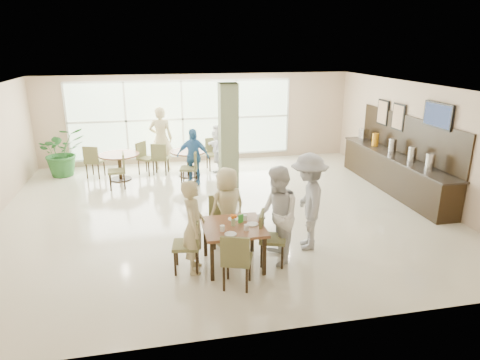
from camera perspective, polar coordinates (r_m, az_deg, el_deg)
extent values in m
plane|color=beige|center=(10.03, -2.52, -3.99)|extent=(10.00, 10.00, 0.00)
plane|color=white|center=(9.36, -2.75, 12.13)|extent=(10.00, 10.00, 0.00)
plane|color=#C4A98D|center=(13.97, -5.62, 8.18)|extent=(10.00, 0.00, 10.00)
plane|color=#C4A98D|center=(5.44, 5.05, -7.60)|extent=(10.00, 0.00, 10.00)
plane|color=#C4A98D|center=(11.48, 22.93, 4.73)|extent=(0.00, 9.00, 9.00)
plane|color=silver|center=(13.90, -7.67, 8.06)|extent=(7.00, 0.00, 7.00)
cube|color=#79815A|center=(10.81, -1.55, 5.41)|extent=(0.45, 0.45, 2.80)
cube|color=brown|center=(7.35, -0.89, -6.28)|extent=(1.04, 1.04, 0.05)
cube|color=black|center=(7.07, -3.74, -10.76)|extent=(0.06, 0.06, 0.70)
cube|color=black|center=(7.22, 3.25, -10.09)|extent=(0.06, 0.06, 0.70)
cube|color=black|center=(7.84, -4.65, -7.74)|extent=(0.06, 0.06, 0.70)
cube|color=black|center=(7.98, 1.63, -7.21)|extent=(0.06, 0.06, 0.70)
cylinder|color=brown|center=(12.49, -15.85, 3.27)|extent=(1.12, 1.12, 0.04)
cylinder|color=black|center=(12.58, -15.70, 1.62)|extent=(0.10, 0.10, 0.71)
cylinder|color=black|center=(12.68, -15.57, 0.15)|extent=(0.60, 0.60, 0.03)
cylinder|color=brown|center=(12.46, -6.90, 3.80)|extent=(1.05, 1.05, 0.04)
cylinder|color=black|center=(12.56, -6.84, 2.14)|extent=(0.10, 0.10, 0.71)
cylinder|color=black|center=(12.65, -6.78, 0.66)|extent=(0.60, 0.60, 0.03)
cylinder|color=white|center=(7.54, 0.66, -5.02)|extent=(0.08, 0.08, 0.10)
cylinder|color=white|center=(7.15, 0.86, -6.34)|extent=(0.08, 0.08, 0.10)
cylinder|color=white|center=(7.13, -2.38, -6.45)|extent=(0.08, 0.08, 0.10)
cylinder|color=white|center=(7.02, -1.27, -7.22)|extent=(0.20, 0.20, 0.01)
cylinder|color=white|center=(7.59, -0.86, -5.20)|extent=(0.20, 0.20, 0.01)
cylinder|color=white|center=(7.39, 1.66, -5.89)|extent=(0.20, 0.20, 0.01)
cylinder|color=#99B27F|center=(7.32, -0.89, -5.67)|extent=(0.07, 0.07, 0.12)
sphere|color=orange|center=(7.28, -0.67, -4.86)|extent=(0.07, 0.07, 0.07)
sphere|color=orange|center=(7.30, -1.05, -4.81)|extent=(0.07, 0.07, 0.07)
sphere|color=orange|center=(7.25, -0.97, -4.96)|extent=(0.07, 0.07, 0.07)
cube|color=green|center=(7.43, 0.10, -5.17)|extent=(0.10, 0.06, 0.15)
cube|color=black|center=(11.94, 19.79, 0.83)|extent=(0.60, 4.60, 0.90)
cube|color=black|center=(11.81, 20.03, 3.01)|extent=(0.64, 4.70, 0.04)
cube|color=black|center=(11.85, 21.50, 5.53)|extent=(0.04, 4.60, 1.00)
cylinder|color=silver|center=(10.64, 24.01, 2.20)|extent=(0.20, 0.20, 0.40)
cylinder|color=silver|center=(11.19, 21.98, 3.17)|extent=(0.20, 0.20, 0.40)
cylinder|color=silver|center=(11.93, 19.65, 4.27)|extent=(0.20, 0.20, 0.40)
cylinder|color=orange|center=(12.69, 17.58, 5.16)|extent=(0.18, 0.18, 0.36)
cube|color=silver|center=(13.29, 16.14, 5.84)|extent=(0.18, 0.30, 0.36)
cube|color=black|center=(10.83, 24.91, 7.83)|extent=(0.06, 1.00, 0.58)
cube|color=#7F99CC|center=(10.82, 24.80, 7.83)|extent=(0.01, 0.92, 0.50)
cube|color=black|center=(12.19, 20.38, 7.88)|extent=(0.04, 0.55, 0.70)
cube|color=#975E36|center=(12.17, 20.28, 7.89)|extent=(0.01, 0.47, 0.62)
cube|color=black|center=(12.86, 18.52, 8.55)|extent=(0.04, 0.55, 0.70)
cube|color=#975E36|center=(12.85, 18.43, 8.55)|extent=(0.01, 0.47, 0.62)
imported|color=#28642A|center=(13.45, -22.63, 3.51)|extent=(1.71, 1.71, 1.43)
imported|color=#C4B582|center=(7.20, -6.22, -6.19)|extent=(0.44, 0.62, 1.62)
imported|color=#C4B582|center=(8.08, -1.68, -3.64)|extent=(0.85, 0.67, 1.54)
imported|color=white|center=(7.44, 4.99, -4.79)|extent=(0.69, 0.87, 1.75)
imported|color=#A5A5A7|center=(8.03, 9.07, -2.88)|extent=(0.94, 1.31, 1.84)
imported|color=teal|center=(11.71, -6.29, 3.13)|extent=(1.03, 0.82, 1.54)
imported|color=white|center=(12.50, -2.83, 4.05)|extent=(0.64, 1.41, 1.50)
imported|color=#C4B582|center=(13.19, -10.50, 5.46)|extent=(0.77, 0.57, 1.93)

